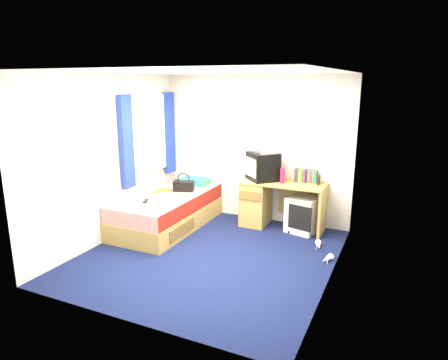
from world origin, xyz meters
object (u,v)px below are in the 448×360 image
at_px(vcr, 263,150).
at_px(towel, 166,199).
at_px(remote_control, 146,201).
at_px(water_bottle, 148,197).
at_px(bed, 168,211).
at_px(magazine, 163,191).
at_px(desk, 266,201).
at_px(storage_cube, 303,215).
at_px(colour_swatch_fan, 152,202).
at_px(white_heels, 322,252).
at_px(pink_water_bottle, 282,176).
at_px(crt_tv, 263,166).
at_px(picture_frame, 319,180).
at_px(pillow, 195,181).
at_px(aerosol_can, 279,175).
at_px(handbag, 184,186).

distance_m(vcr, towel, 1.70).
bearing_deg(remote_control, water_bottle, 93.21).
distance_m(bed, magazine, 0.33).
bearing_deg(desk, bed, -152.42).
bearing_deg(bed, storage_cube, 19.05).
bearing_deg(colour_swatch_fan, white_heels, 10.13).
bearing_deg(pink_water_bottle, white_heels, -41.43).
distance_m(magazine, white_heels, 2.69).
distance_m(pink_water_bottle, white_heels, 1.36).
xyz_separation_m(crt_tv, pink_water_bottle, (0.35, -0.06, -0.11)).
bearing_deg(storage_cube, bed, -146.94).
height_order(storage_cube, vcr, vcr).
relative_size(picture_frame, remote_control, 0.88).
relative_size(pillow, desk, 0.37).
height_order(desk, colour_swatch_fan, desk).
xyz_separation_m(vcr, aerosol_can, (0.25, 0.06, -0.39)).
distance_m(crt_tv, aerosol_can, 0.30).
relative_size(vcr, magazine, 1.37).
bearing_deg(colour_swatch_fan, magazine, 108.96).
relative_size(vcr, remote_control, 2.40).
relative_size(picture_frame, magazine, 0.50).
height_order(vcr, remote_control, vcr).
relative_size(bed, vcr, 5.20).
bearing_deg(pillow, white_heels, -18.30).
bearing_deg(crt_tv, vcr, 90.00).
height_order(pillow, aerosol_can, aerosol_can).
relative_size(storage_cube, white_heels, 0.86).
height_order(pillow, vcr, vcr).
distance_m(crt_tv, colour_swatch_fan, 1.82).
relative_size(crt_tv, pink_water_bottle, 2.70).
bearing_deg(pink_water_bottle, colour_swatch_fan, -144.81).
bearing_deg(white_heels, aerosol_can, 136.79).
distance_m(pillow, picture_frame, 2.14).
bearing_deg(picture_frame, water_bottle, -153.14).
relative_size(desk, handbag, 3.53).
relative_size(aerosol_can, white_heels, 0.28).
bearing_deg(crt_tv, colour_swatch_fan, -91.75).
height_order(colour_swatch_fan, remote_control, remote_control).
height_order(picture_frame, handbag, picture_frame).
relative_size(bed, picture_frame, 14.29).
distance_m(towel, colour_swatch_fan, 0.21).
bearing_deg(water_bottle, handbag, 67.85).
height_order(handbag, remote_control, handbag).
bearing_deg(remote_control, pink_water_bottle, 15.05).
relative_size(storage_cube, aerosol_can, 3.03).
relative_size(handbag, water_bottle, 1.84).
bearing_deg(colour_swatch_fan, aerosol_can, 39.69).
bearing_deg(towel, remote_control, -155.72).
height_order(pink_water_bottle, colour_swatch_fan, pink_water_bottle).
xyz_separation_m(remote_control, white_heels, (2.56, 0.44, -0.51)).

